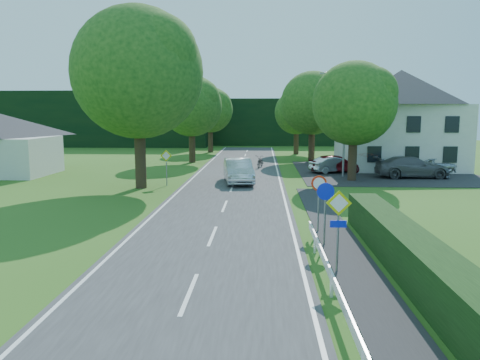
# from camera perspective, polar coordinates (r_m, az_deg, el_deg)

# --- Properties ---
(road) EXTENTS (7.00, 80.00, 0.04)m
(road) POSITION_cam_1_polar(r_m,az_deg,el_deg) (26.62, -1.54, -2.40)
(road) COLOR #323234
(road) RESTS_ON ground
(parking_pad) EXTENTS (14.00, 16.00, 0.04)m
(parking_pad) POSITION_cam_1_polar(r_m,az_deg,el_deg) (40.65, 17.01, 0.93)
(parking_pad) COLOR #252427
(parking_pad) RESTS_ON ground
(line_edge_left) EXTENTS (0.12, 80.00, 0.01)m
(line_edge_left) POSITION_cam_1_polar(r_m,az_deg,el_deg) (27.05, -8.43, -2.26)
(line_edge_left) COLOR white
(line_edge_left) RESTS_ON road
(line_edge_right) EXTENTS (0.12, 80.00, 0.01)m
(line_edge_right) POSITION_cam_1_polar(r_m,az_deg,el_deg) (26.57, 5.47, -2.40)
(line_edge_right) COLOR white
(line_edge_right) RESTS_ON road
(line_centre) EXTENTS (0.12, 80.00, 0.01)m
(line_centre) POSITION_cam_1_polar(r_m,az_deg,el_deg) (26.61, -1.54, -2.34)
(line_centre) COLOR white
(line_centre) RESTS_ON road
(tree_main) EXTENTS (9.40, 9.40, 11.64)m
(tree_main) POSITION_cam_1_polar(r_m,az_deg,el_deg) (31.14, -12.26, 9.69)
(tree_main) COLOR #184514
(tree_main) RESTS_ON ground
(tree_left_far) EXTENTS (7.00, 7.00, 8.58)m
(tree_left_far) POSITION_cam_1_polar(r_m,az_deg,el_deg) (46.62, -5.91, 7.39)
(tree_left_far) COLOR #184514
(tree_left_far) RESTS_ON ground
(tree_right_far) EXTENTS (7.40, 7.40, 9.09)m
(tree_right_far) POSITION_cam_1_polar(r_m,az_deg,el_deg) (48.35, 8.79, 7.67)
(tree_right_far) COLOR #184514
(tree_right_far) RESTS_ON ground
(tree_left_back) EXTENTS (6.60, 6.60, 8.07)m
(tree_left_back) POSITION_cam_1_polar(r_m,az_deg,el_deg) (58.45, -3.64, 7.33)
(tree_left_back) COLOR #184514
(tree_left_back) RESTS_ON ground
(tree_right_back) EXTENTS (6.20, 6.20, 7.56)m
(tree_right_back) POSITION_cam_1_polar(r_m,az_deg,el_deg) (56.25, 6.90, 6.99)
(tree_right_back) COLOR #184514
(tree_right_back) RESTS_ON ground
(tree_right_mid) EXTENTS (7.00, 7.00, 8.58)m
(tree_right_mid) POSITION_cam_1_polar(r_m,az_deg,el_deg) (34.72, 13.69, 6.94)
(tree_right_mid) COLOR #184514
(tree_right_mid) RESTS_ON ground
(treeline_left) EXTENTS (44.00, 6.00, 8.00)m
(treeline_left) POSITION_cam_1_polar(r_m,az_deg,el_deg) (74.40, -21.18, 6.95)
(treeline_left) COLOR black
(treeline_left) RESTS_ON ground
(treeline_right) EXTENTS (30.00, 5.00, 7.00)m
(treeline_right) POSITION_cam_1_polar(r_m,az_deg,el_deg) (72.36, 7.58, 7.01)
(treeline_right) COLOR black
(treeline_right) RESTS_ON ground
(house_white) EXTENTS (10.60, 8.40, 8.60)m
(house_white) POSITION_cam_1_polar(r_m,az_deg,el_deg) (43.78, 18.84, 7.10)
(house_white) COLOR silver
(house_white) RESTS_ON ground
(streetlight) EXTENTS (2.03, 0.18, 8.00)m
(streetlight) POSITION_cam_1_polar(r_m,az_deg,el_deg) (36.60, 12.43, 7.31)
(streetlight) COLOR gray
(streetlight) RESTS_ON ground
(sign_priority_right) EXTENTS (0.78, 0.09, 2.59)m
(sign_priority_right) POSITION_cam_1_polar(r_m,az_deg,el_deg) (14.60, 11.91, -4.31)
(sign_priority_right) COLOR gray
(sign_priority_right) RESTS_ON ground
(sign_roundabout) EXTENTS (0.64, 0.08, 2.37)m
(sign_roundabout) POSITION_cam_1_polar(r_m,az_deg,el_deg) (17.53, 10.35, -2.59)
(sign_roundabout) COLOR gray
(sign_roundabout) RESTS_ON ground
(sign_speed_limit) EXTENTS (0.64, 0.11, 2.37)m
(sign_speed_limit) POSITION_cam_1_polar(r_m,az_deg,el_deg) (19.46, 9.59, -1.22)
(sign_speed_limit) COLOR gray
(sign_speed_limit) RESTS_ON ground
(sign_priority_left) EXTENTS (0.78, 0.09, 2.44)m
(sign_priority_left) POSITION_cam_1_polar(r_m,az_deg,el_deg) (31.90, -8.98, 2.35)
(sign_priority_left) COLOR gray
(sign_priority_left) RESTS_ON ground
(moving_car) EXTENTS (2.52, 5.36, 1.70)m
(moving_car) POSITION_cam_1_polar(r_m,az_deg,el_deg) (32.66, -0.21, 1.12)
(moving_car) COLOR silver
(moving_car) RESTS_ON road
(motorcycle) EXTENTS (1.11, 2.24, 1.13)m
(motorcycle) POSITION_cam_1_polar(r_m,az_deg,el_deg) (41.83, 2.50, 2.28)
(motorcycle) COLOR black
(motorcycle) RESTS_ON road
(parked_car_red) EXTENTS (4.68, 2.62, 1.50)m
(parked_car_red) POSITION_cam_1_polar(r_m,az_deg,el_deg) (39.27, 11.58, 2.01)
(parked_car_red) COLOR maroon
(parked_car_red) RESTS_ON parking_pad
(parked_car_silver_a) EXTENTS (4.19, 3.04, 1.31)m
(parked_car_silver_a) POSITION_cam_1_polar(r_m,az_deg,el_deg) (39.12, 11.29, 1.86)
(parked_car_silver_a) COLOR silver
(parked_car_silver_a) RESTS_ON parking_pad
(parked_car_grey) EXTENTS (5.53, 2.33, 1.59)m
(parked_car_grey) POSITION_cam_1_polar(r_m,az_deg,el_deg) (37.72, 20.23, 1.49)
(parked_car_grey) COLOR #545359
(parked_car_grey) RESTS_ON parking_pad
(parked_car_silver_b) EXTENTS (4.94, 3.37, 1.26)m
(parked_car_silver_b) POSITION_cam_1_polar(r_m,az_deg,el_deg) (41.46, 22.75, 1.68)
(parked_car_silver_b) COLOR #B8B8C0
(parked_car_silver_b) RESTS_ON parking_pad
(parasol) EXTENTS (1.93, 1.96, 1.74)m
(parasol) POSITION_cam_1_polar(r_m,az_deg,el_deg) (39.21, 15.10, 2.06)
(parasol) COLOR #C0380F
(parasol) RESTS_ON parking_pad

